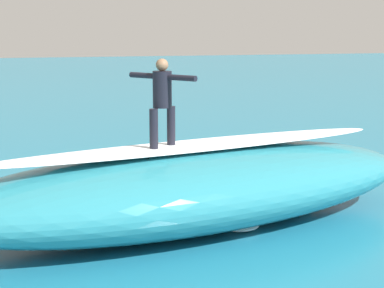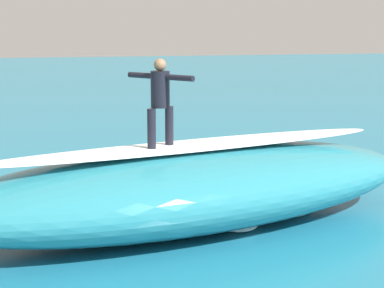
{
  "view_description": "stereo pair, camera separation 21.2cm",
  "coord_description": "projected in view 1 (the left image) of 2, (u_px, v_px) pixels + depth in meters",
  "views": [
    {
      "loc": [
        2.45,
        13.73,
        3.64
      ],
      "look_at": [
        -1.04,
        0.57,
        1.17
      ],
      "focal_mm": 62.66,
      "sensor_mm": 36.0,
      "label": 1
    },
    {
      "loc": [
        2.24,
        13.79,
        3.64
      ],
      "look_at": [
        -1.04,
        0.57,
        1.17
      ],
      "focal_mm": 62.66,
      "sensor_mm": 36.0,
      "label": 2
    }
  ],
  "objects": [
    {
      "name": "surfer_riding",
      "position": [
        162.0,
        96.0,
        11.4
      ],
      "size": [
        0.95,
        1.21,
        1.52
      ],
      "rotation": [
        0.0,
        0.0,
        0.65
      ],
      "color": "black",
      "rests_on": "surfboard_riding"
    },
    {
      "name": "foam_patch_mid",
      "position": [
        235.0,
        222.0,
        12.1
      ],
      "size": [
        0.97,
        1.14,
        0.17
      ],
      "primitive_type": "ellipsoid",
      "rotation": [
        0.0,
        0.0,
        1.72
      ],
      "color": "white",
      "rests_on": "ground_plane"
    },
    {
      "name": "surfer_paddling",
      "position": [
        216.0,
        168.0,
        16.13
      ],
      "size": [
        0.84,
        1.47,
        0.28
      ],
      "rotation": [
        0.0,
        0.0,
        -1.13
      ],
      "color": "black",
      "rests_on": "surfboard_paddling"
    },
    {
      "name": "wave_foam_lip",
      "position": [
        194.0,
        146.0,
        11.86
      ],
      "size": [
        7.97,
        3.02,
        0.08
      ],
      "primitive_type": "ellipsoid",
      "rotation": [
        0.0,
        0.0,
        0.25
      ],
      "color": "white",
      "rests_on": "wave_crest"
    },
    {
      "name": "surfboard_riding",
      "position": [
        163.0,
        149.0,
        11.56
      ],
      "size": [
        1.8,
        1.52,
        0.07
      ],
      "primitive_type": "ellipsoid",
      "rotation": [
        0.0,
        0.0,
        0.65
      ],
      "color": "silver",
      "rests_on": "wave_crest"
    },
    {
      "name": "surfboard_paddling",
      "position": [
        213.0,
        174.0,
        16.25
      ],
      "size": [
        1.35,
        2.12,
        0.07
      ],
      "primitive_type": "ellipsoid",
      "rotation": [
        0.0,
        0.0,
        -1.13
      ],
      "color": "#E0563D",
      "rests_on": "ground_plane"
    },
    {
      "name": "foam_patch_near",
      "position": [
        294.0,
        209.0,
        13.1
      ],
      "size": [
        1.12,
        1.22,
        0.08
      ],
      "primitive_type": "ellipsoid",
      "rotation": [
        0.0,
        0.0,
        0.96
      ],
      "color": "white",
      "rests_on": "ground_plane"
    },
    {
      "name": "ground_plane",
      "position": [
        138.0,
        195.0,
        14.33
      ],
      "size": [
        120.0,
        120.0,
        0.0
      ],
      "primitive_type": "plane",
      "color": "teal"
    },
    {
      "name": "wave_crest",
      "position": [
        194.0,
        188.0,
        11.99
      ],
      "size": [
        9.83,
        5.35,
        1.46
      ],
      "primitive_type": "ellipsoid",
      "rotation": [
        0.0,
        0.0,
        0.25
      ],
      "color": "teal",
      "rests_on": "ground_plane"
    },
    {
      "name": "foam_patch_far",
      "position": [
        76.0,
        178.0,
        15.6
      ],
      "size": [
        0.82,
        0.79,
        0.17
      ],
      "primitive_type": "ellipsoid",
      "rotation": [
        0.0,
        0.0,
        0.17
      ],
      "color": "white",
      "rests_on": "ground_plane"
    }
  ]
}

